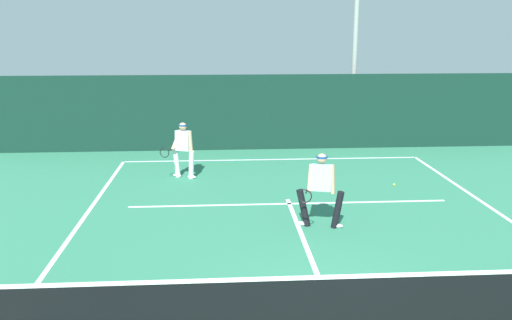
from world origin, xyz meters
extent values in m
cube|color=white|center=(0.00, 10.61, 0.00)|extent=(9.58, 0.10, 0.01)
cube|color=white|center=(0.00, 6.05, 0.00)|extent=(7.81, 0.10, 0.01)
cube|color=white|center=(0.00, 3.20, 0.00)|extent=(0.10, 6.40, 0.01)
cube|color=black|center=(0.00, 0.00, 0.49)|extent=(10.32, 0.02, 0.98)
cube|color=white|center=(0.00, 0.00, 1.01)|extent=(10.32, 0.03, 0.05)
cylinder|color=black|center=(0.82, 4.37, 0.41)|extent=(0.30, 0.21, 0.83)
cylinder|color=black|center=(0.11, 4.55, 0.41)|extent=(0.35, 0.22, 0.83)
ellipsoid|color=white|center=(0.82, 4.37, 0.04)|extent=(0.28, 0.17, 0.09)
ellipsoid|color=white|center=(0.11, 4.55, 0.04)|extent=(0.28, 0.17, 0.09)
cube|color=#9EDBEA|center=(0.47, 4.46, 1.11)|extent=(0.49, 0.43, 0.61)
cylinder|color=tan|center=(0.70, 4.40, 1.08)|extent=(0.15, 0.13, 0.63)
cylinder|color=tan|center=(0.24, 4.52, 1.08)|extent=(0.21, 0.48, 0.55)
sphere|color=tan|center=(0.47, 4.46, 1.52)|extent=(0.22, 0.22, 0.22)
cylinder|color=#19478C|center=(0.47, 4.46, 1.56)|extent=(0.29, 0.29, 0.04)
cylinder|color=black|center=(0.13, 4.29, 0.86)|extent=(0.10, 0.26, 0.03)
torus|color=black|center=(0.04, 3.96, 0.86)|extent=(0.29, 0.10, 0.29)
cylinder|color=silver|center=(-2.50, 8.51, 0.40)|extent=(0.23, 0.21, 0.81)
cylinder|color=silver|center=(-2.93, 8.70, 0.40)|extent=(0.25, 0.22, 0.81)
ellipsoid|color=white|center=(-2.50, 8.51, 0.04)|extent=(0.28, 0.21, 0.09)
ellipsoid|color=white|center=(-2.93, 8.70, 0.04)|extent=(0.28, 0.21, 0.09)
cube|color=silver|center=(-2.72, 8.61, 1.09)|extent=(0.49, 0.41, 0.58)
cylinder|color=tan|center=(-2.51, 8.52, 1.06)|extent=(0.16, 0.14, 0.62)
cylinder|color=tan|center=(-2.93, 8.70, 1.06)|extent=(0.30, 0.51, 0.50)
sphere|color=tan|center=(-2.72, 8.61, 1.50)|extent=(0.22, 0.22, 0.22)
cylinder|color=#19478C|center=(-2.72, 8.61, 1.53)|extent=(0.31, 0.31, 0.04)
cylinder|color=black|center=(-3.08, 8.50, 0.85)|extent=(0.13, 0.25, 0.03)
torus|color=black|center=(-3.22, 8.18, 0.85)|extent=(0.28, 0.14, 0.29)
sphere|color=#D1E033|center=(3.05, 7.39, 0.03)|extent=(0.07, 0.07, 0.07)
cube|color=#102F24|center=(0.00, 12.21, 1.31)|extent=(18.95, 0.12, 2.62)
cylinder|color=#9EA39E|center=(3.20, 13.04, 3.77)|extent=(0.18, 0.18, 7.54)
camera|label=1|loc=(-1.64, -6.48, 4.22)|focal=37.96mm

